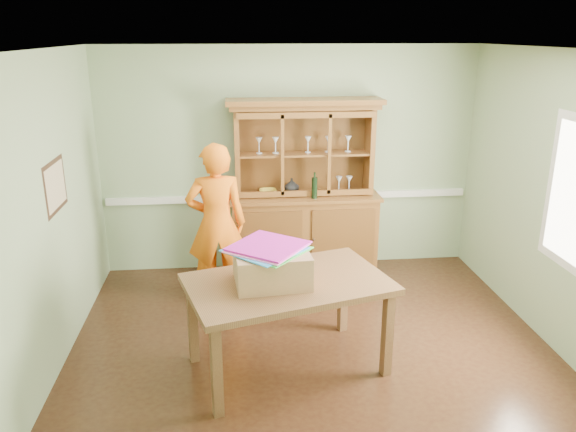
{
  "coord_description": "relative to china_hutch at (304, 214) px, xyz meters",
  "views": [
    {
      "loc": [
        -0.69,
        -4.61,
        2.84
      ],
      "look_at": [
        -0.18,
        0.4,
        1.17
      ],
      "focal_mm": 35.0,
      "sensor_mm": 36.0,
      "label": 1
    }
  ],
  "objects": [
    {
      "name": "cardboard_box",
      "position": [
        -0.54,
        -2.11,
        0.23
      ],
      "size": [
        0.64,
        0.53,
        0.28
      ],
      "primitive_type": "cube",
      "rotation": [
        0.0,
        0.0,
        0.08
      ],
      "color": "tan",
      "rests_on": "dining_table"
    },
    {
      "name": "wall_front",
      "position": [
        -0.15,
        -3.76,
        0.61
      ],
      "size": [
        4.5,
        0.0,
        4.5
      ],
      "primitive_type": "plane",
      "rotation": [
        -1.57,
        0.0,
        0.0
      ],
      "color": "#8DA77D",
      "rests_on": "floor"
    },
    {
      "name": "ceiling",
      "position": [
        -0.15,
        -1.76,
        1.96
      ],
      "size": [
        4.5,
        4.5,
        0.0
      ],
      "primitive_type": "plane",
      "rotation": [
        3.14,
        0.0,
        0.0
      ],
      "color": "white",
      "rests_on": "wall_back"
    },
    {
      "name": "chair_rail",
      "position": [
        -0.15,
        0.21,
        0.16
      ],
      "size": [
        4.41,
        0.05,
        0.08
      ],
      "primitive_type": "cube",
      "color": "white",
      "rests_on": "wall_back"
    },
    {
      "name": "kite_stack",
      "position": [
        -0.57,
        -2.07,
        0.4
      ],
      "size": [
        0.75,
        0.75,
        0.04
      ],
      "rotation": [
        0.0,
        0.0,
        0.86
      ],
      "color": "#3DD044",
      "rests_on": "cardboard_box"
    },
    {
      "name": "dining_table",
      "position": [
        -0.4,
        -2.08,
        -0.01
      ],
      "size": [
        1.88,
        1.42,
        0.83
      ],
      "rotation": [
        0.0,
        0.0,
        0.28
      ],
      "color": "brown",
      "rests_on": "floor"
    },
    {
      "name": "wall_left",
      "position": [
        -2.4,
        -1.76,
        0.61
      ],
      "size": [
        0.0,
        4.0,
        4.0
      ],
      "primitive_type": "plane",
      "rotation": [
        1.57,
        0.0,
        1.57
      ],
      "color": "#8DA77D",
      "rests_on": "floor"
    },
    {
      "name": "wall_back",
      "position": [
        -0.15,
        0.24,
        0.61
      ],
      "size": [
        4.5,
        0.0,
        4.5
      ],
      "primitive_type": "plane",
      "rotation": [
        1.57,
        0.0,
        0.0
      ],
      "color": "#8DA77D",
      "rests_on": "floor"
    },
    {
      "name": "china_hutch",
      "position": [
        0.0,
        0.0,
        0.0
      ],
      "size": [
        1.79,
        0.59,
        2.11
      ],
      "color": "brown",
      "rests_on": "floor"
    },
    {
      "name": "framed_map",
      "position": [
        -2.38,
        -1.46,
        0.81
      ],
      "size": [
        0.03,
        0.6,
        0.46
      ],
      "color": "#352115",
      "rests_on": "wall_left"
    },
    {
      "name": "floor",
      "position": [
        -0.15,
        -1.76,
        -0.74
      ],
      "size": [
        4.5,
        4.5,
        0.0
      ],
      "primitive_type": "plane",
      "color": "#412714",
      "rests_on": "ground"
    },
    {
      "name": "person",
      "position": [
        -1.03,
        -0.67,
        0.14
      ],
      "size": [
        0.67,
        0.46,
        1.76
      ],
      "primitive_type": "imported",
      "rotation": [
        0.0,
        0.0,
        3.21
      ],
      "color": "orange",
      "rests_on": "floor"
    },
    {
      "name": "wall_right",
      "position": [
        2.1,
        -1.76,
        0.61
      ],
      "size": [
        0.0,
        4.0,
        4.0
      ],
      "primitive_type": "plane",
      "rotation": [
        1.57,
        0.0,
        -1.57
      ],
      "color": "#8DA77D",
      "rests_on": "floor"
    }
  ]
}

